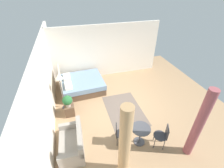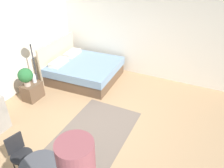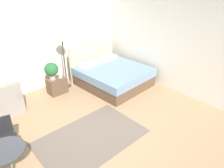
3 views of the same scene
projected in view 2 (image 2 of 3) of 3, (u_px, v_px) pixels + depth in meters
ground_plane at (103, 126)px, 5.18m from camera, size 8.84×8.92×0.02m
wall_right at (146, 32)px, 6.69m from camera, size 0.12×5.92×2.85m
area_rug at (95, 133)px, 4.97m from camera, size 2.23×1.45×0.01m
bed at (83, 70)px, 6.97m from camera, size 1.94×2.11×1.17m
nightstand at (32, 91)px, 6.03m from camera, size 0.52×0.38×0.47m
potted_plant at (25, 76)px, 5.69m from camera, size 0.39×0.39×0.51m
vase at (34, 79)px, 5.93m from camera, size 0.10×0.10×0.23m
floor_lamp at (30, 45)px, 5.83m from camera, size 0.31×0.31×1.67m
cafe_chair_near_window at (19, 151)px, 3.88m from camera, size 0.47×0.47×0.81m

